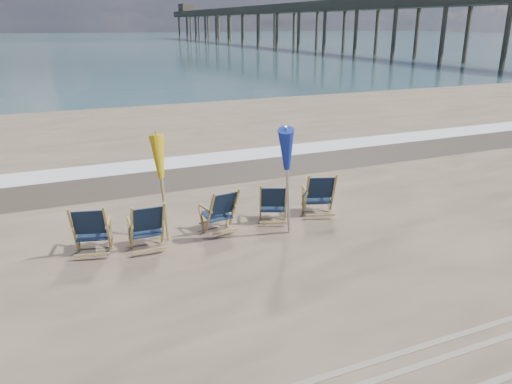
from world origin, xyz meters
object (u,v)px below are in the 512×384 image
beach_chair_4 (333,195)px  umbrella_yellow (161,163)px  beach_chair_0 (107,230)px  beach_chair_1 (163,225)px  umbrella_blue (289,147)px  fishing_pier (291,20)px  beach_chair_3 (286,204)px  beach_chair_2 (234,209)px

beach_chair_4 → umbrella_yellow: size_ratio=0.51×
beach_chair_0 → beach_chair_1: (1.00, -0.15, -0.01)m
beach_chair_4 → umbrella_blue: umbrella_blue is taller
beach_chair_1 → beach_chair_4: (3.85, 0.18, 0.02)m
umbrella_blue → fishing_pier: (37.58, 72.36, 2.73)m
beach_chair_0 → beach_chair_4: 4.85m
beach_chair_1 → beach_chair_3: 2.69m
beach_chair_2 → fishing_pier: bearing=-127.0°
beach_chair_4 → beach_chair_3: bearing=18.2°
umbrella_blue → beach_chair_4: bearing=25.0°
umbrella_blue → beach_chair_1: bearing=167.5°
beach_chair_3 → fishing_pier: fishing_pier is taller
beach_chair_2 → beach_chair_3: 1.13m
umbrella_yellow → umbrella_blue: size_ratio=0.85×
fishing_pier → beach_chair_0: bearing=-119.7°
beach_chair_3 → umbrella_blue: 1.64m
beach_chair_1 → umbrella_blue: 2.78m
fishing_pier → beach_chair_4: bearing=-116.7°
beach_chair_1 → beach_chair_4: bearing=-176.1°
beach_chair_0 → umbrella_blue: 3.69m
beach_chair_2 → beach_chair_4: size_ratio=0.94×
beach_chair_4 → umbrella_blue: size_ratio=0.43×
beach_chair_1 → umbrella_blue: size_ratio=0.42×
beach_chair_0 → umbrella_yellow: umbrella_yellow is taller
beach_chair_2 → fishing_pier: fishing_pier is taller
umbrella_yellow → beach_chair_2: bearing=-10.7°
beach_chair_4 → fishing_pier: (36.08, 71.66, 4.12)m
beach_chair_2 → beach_chair_4: beach_chair_4 is taller
beach_chair_0 → fishing_pier: bearing=-105.4°
umbrella_yellow → fishing_pier: (39.76, 71.27, 3.08)m
umbrella_blue → fishing_pier: 81.58m
beach_chair_1 → umbrella_yellow: 1.21m
beach_chair_1 → umbrella_blue: umbrella_blue is taller
beach_chair_0 → beach_chair_2: 2.57m
umbrella_yellow → umbrella_blue: (2.19, -1.09, 0.35)m
beach_chair_1 → beach_chair_3: size_ratio=1.08×
beach_chair_0 → umbrella_blue: bearing=-177.1°
beach_chair_4 → fishing_pier: bearing=-97.7°
beach_chair_4 → beach_chair_2: bearing=15.8°
umbrella_blue → fishing_pier: fishing_pier is taller
beach_chair_2 → beach_chair_3: (1.12, -0.11, -0.02)m
beach_chair_1 → beach_chair_0: bearing=-7.5°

